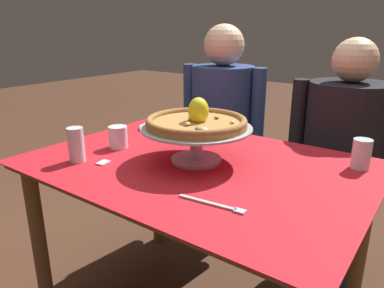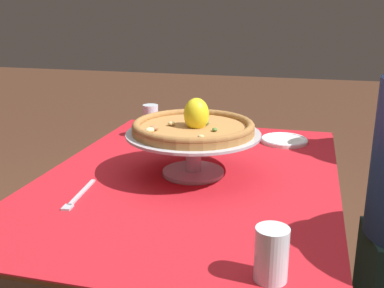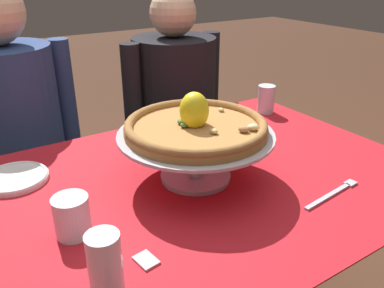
{
  "view_description": "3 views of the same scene",
  "coord_description": "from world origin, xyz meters",
  "px_view_note": "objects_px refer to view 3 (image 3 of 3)",
  "views": [
    {
      "loc": [
        0.74,
        -1.04,
        1.23
      ],
      "look_at": [
        -0.05,
        0.03,
        0.8
      ],
      "focal_mm": 33.69,
      "sensor_mm": 36.0,
      "label": 1
    },
    {
      "loc": [
        1.3,
        0.34,
        1.26
      ],
      "look_at": [
        -0.06,
        -0.01,
        0.83
      ],
      "focal_mm": 42.8,
      "sensor_mm": 36.0,
      "label": 2
    },
    {
      "loc": [
        -0.53,
        -0.79,
        1.29
      ],
      "look_at": [
        -0.01,
        0.03,
        0.84
      ],
      "focal_mm": 36.89,
      "sensor_mm": 36.0,
      "label": 3
    }
  ],
  "objects_px": {
    "water_glass_front_left": "(106,270)",
    "side_plate": "(14,178)",
    "sugar_packet": "(146,260)",
    "diner_left": "(18,150)",
    "pizza": "(196,125)",
    "dinner_fork": "(334,193)",
    "diner_right": "(175,122)",
    "water_glass_side_left": "(72,219)",
    "pizza_stand": "(196,146)",
    "water_glass_back_right": "(266,101)"
  },
  "relations": [
    {
      "from": "water_glass_side_left",
      "to": "sugar_packet",
      "type": "relative_size",
      "value": 1.85
    },
    {
      "from": "dinner_fork",
      "to": "sugar_packet",
      "type": "bearing_deg",
      "value": 175.93
    },
    {
      "from": "pizza",
      "to": "diner_left",
      "type": "distance_m",
      "value": 0.87
    },
    {
      "from": "water_glass_side_left",
      "to": "water_glass_back_right",
      "type": "bearing_deg",
      "value": 21.71
    },
    {
      "from": "side_plate",
      "to": "sugar_packet",
      "type": "relative_size",
      "value": 3.59
    },
    {
      "from": "pizza_stand",
      "to": "diner_left",
      "type": "relative_size",
      "value": 0.33
    },
    {
      "from": "water_glass_front_left",
      "to": "side_plate",
      "type": "distance_m",
      "value": 0.53
    },
    {
      "from": "water_glass_front_left",
      "to": "diner_left",
      "type": "height_order",
      "value": "diner_left"
    },
    {
      "from": "pizza_stand",
      "to": "dinner_fork",
      "type": "xyz_separation_m",
      "value": [
        0.25,
        -0.26,
        -0.09
      ]
    },
    {
      "from": "water_glass_side_left",
      "to": "diner_right",
      "type": "relative_size",
      "value": 0.08
    },
    {
      "from": "pizza_stand",
      "to": "diner_left",
      "type": "xyz_separation_m",
      "value": [
        -0.34,
        0.74,
        -0.22
      ]
    },
    {
      "from": "pizza",
      "to": "water_glass_side_left",
      "type": "distance_m",
      "value": 0.38
    },
    {
      "from": "dinner_fork",
      "to": "pizza_stand",
      "type": "bearing_deg",
      "value": 133.93
    },
    {
      "from": "diner_left",
      "to": "pizza",
      "type": "bearing_deg",
      "value": -65.25
    },
    {
      "from": "pizza_stand",
      "to": "water_glass_side_left",
      "type": "bearing_deg",
      "value": -170.16
    },
    {
      "from": "pizza_stand",
      "to": "pizza",
      "type": "relative_size",
      "value": 1.11
    },
    {
      "from": "sugar_packet",
      "to": "diner_right",
      "type": "distance_m",
      "value": 1.15
    },
    {
      "from": "water_glass_side_left",
      "to": "diner_right",
      "type": "xyz_separation_m",
      "value": [
        0.72,
        0.79,
        -0.19
      ]
    },
    {
      "from": "dinner_fork",
      "to": "water_glass_side_left",
      "type": "bearing_deg",
      "value": 161.85
    },
    {
      "from": "dinner_fork",
      "to": "sugar_packet",
      "type": "xyz_separation_m",
      "value": [
        -0.52,
        0.04,
        -0.0
      ]
    },
    {
      "from": "water_glass_front_left",
      "to": "dinner_fork",
      "type": "relative_size",
      "value": 0.62
    },
    {
      "from": "pizza_stand",
      "to": "water_glass_front_left",
      "type": "distance_m",
      "value": 0.45
    },
    {
      "from": "sugar_packet",
      "to": "diner_left",
      "type": "xyz_separation_m",
      "value": [
        -0.07,
        0.97,
        -0.13
      ]
    },
    {
      "from": "pizza_stand",
      "to": "water_glass_side_left",
      "type": "relative_size",
      "value": 4.49
    },
    {
      "from": "water_glass_front_left",
      "to": "sugar_packet",
      "type": "distance_m",
      "value": 0.12
    },
    {
      "from": "sugar_packet",
      "to": "diner_right",
      "type": "bearing_deg",
      "value": 56.57
    },
    {
      "from": "diner_right",
      "to": "side_plate",
      "type": "bearing_deg",
      "value": -149.04
    },
    {
      "from": "water_glass_side_left",
      "to": "diner_left",
      "type": "height_order",
      "value": "diner_left"
    },
    {
      "from": "pizza",
      "to": "side_plate",
      "type": "distance_m",
      "value": 0.52
    },
    {
      "from": "diner_left",
      "to": "diner_right",
      "type": "relative_size",
      "value": 1.05
    },
    {
      "from": "pizza_stand",
      "to": "water_glass_side_left",
      "type": "distance_m",
      "value": 0.37
    },
    {
      "from": "dinner_fork",
      "to": "sugar_packet",
      "type": "height_order",
      "value": "dinner_fork"
    },
    {
      "from": "water_glass_side_left",
      "to": "water_glass_back_right",
      "type": "xyz_separation_m",
      "value": [
        0.88,
        0.35,
        0.01
      ]
    },
    {
      "from": "pizza",
      "to": "diner_right",
      "type": "height_order",
      "value": "diner_right"
    },
    {
      "from": "water_glass_front_left",
      "to": "sugar_packet",
      "type": "relative_size",
      "value": 2.63
    },
    {
      "from": "water_glass_side_left",
      "to": "diner_left",
      "type": "bearing_deg",
      "value": 88.74
    },
    {
      "from": "water_glass_front_left",
      "to": "diner_left",
      "type": "distance_m",
      "value": 1.03
    },
    {
      "from": "dinner_fork",
      "to": "diner_left",
      "type": "relative_size",
      "value": 0.17
    },
    {
      "from": "dinner_fork",
      "to": "diner_right",
      "type": "xyz_separation_m",
      "value": [
        0.11,
        0.99,
        -0.16
      ]
    },
    {
      "from": "sugar_packet",
      "to": "water_glass_side_left",
      "type": "bearing_deg",
      "value": 119.34
    },
    {
      "from": "pizza",
      "to": "sugar_packet",
      "type": "distance_m",
      "value": 0.38
    },
    {
      "from": "pizza_stand",
      "to": "diner_right",
      "type": "xyz_separation_m",
      "value": [
        0.36,
        0.73,
        -0.25
      ]
    },
    {
      "from": "water_glass_front_left",
      "to": "side_plate",
      "type": "xyz_separation_m",
      "value": [
        -0.06,
        0.52,
        -0.05
      ]
    },
    {
      "from": "water_glass_side_left",
      "to": "side_plate",
      "type": "xyz_separation_m",
      "value": [
        -0.06,
        0.32,
        -0.03
      ]
    },
    {
      "from": "pizza",
      "to": "diner_left",
      "type": "xyz_separation_m",
      "value": [
        -0.34,
        0.74,
        -0.28
      ]
    },
    {
      "from": "side_plate",
      "to": "dinner_fork",
      "type": "relative_size",
      "value": 0.85
    },
    {
      "from": "water_glass_front_left",
      "to": "side_plate",
      "type": "relative_size",
      "value": 0.73
    },
    {
      "from": "water_glass_side_left",
      "to": "sugar_packet",
      "type": "height_order",
      "value": "water_glass_side_left"
    },
    {
      "from": "diner_left",
      "to": "water_glass_back_right",
      "type": "bearing_deg",
      "value": -27.88
    },
    {
      "from": "side_plate",
      "to": "dinner_fork",
      "type": "xyz_separation_m",
      "value": [
        0.68,
        -0.52,
        -0.01
      ]
    }
  ]
}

